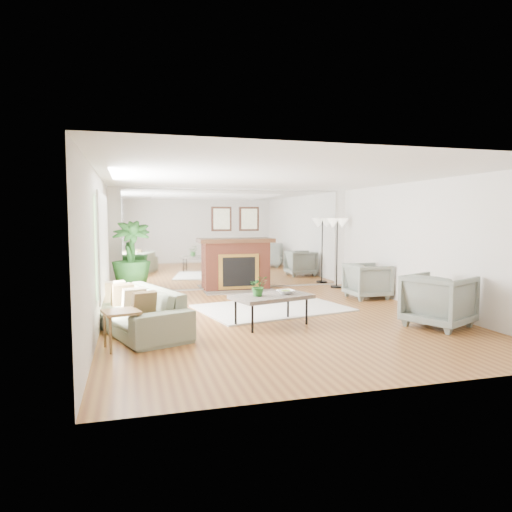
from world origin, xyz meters
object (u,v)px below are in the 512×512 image
object	(u,v)px
armchair_front	(439,300)
potted_ficus	(131,258)
fireplace	(237,264)
coffee_table	(271,297)
side_table	(121,317)
floor_lamp	(337,229)
sofa	(136,310)
armchair_back	(368,281)

from	to	relation	value
armchair_front	potted_ficus	distance (m)	6.23
fireplace	coffee_table	size ratio (longest dim) A/B	1.43
coffee_table	side_table	distance (m)	2.49
armchair_front	side_table	distance (m)	4.98
armchair_front	fireplace	bearing A→B (deg)	1.52
floor_lamp	fireplace	bearing A→B (deg)	173.78
fireplace	floor_lamp	bearing A→B (deg)	-6.22
sofa	armchair_front	world-z (taller)	armchair_front
sofa	armchair_front	xyz separation A→B (m)	(4.78, -0.99, 0.10)
potted_ficus	floor_lamp	xyz separation A→B (m)	(5.04, 0.37, 0.59)
armchair_back	potted_ficus	size ratio (longest dim) A/B	0.50
fireplace	floor_lamp	size ratio (longest dim) A/B	1.16
sofa	coffee_table	bearing A→B (deg)	65.20
coffee_table	fireplace	bearing A→B (deg)	85.73
fireplace	sofa	bearing A→B (deg)	-124.56
coffee_table	armchair_back	size ratio (longest dim) A/B	1.68
fireplace	armchair_back	distance (m)	3.15
fireplace	armchair_front	bearing A→B (deg)	-62.89
potted_ficus	sofa	bearing A→B (deg)	-88.96
coffee_table	sofa	size ratio (longest dim) A/B	0.62
fireplace	armchair_back	bearing A→B (deg)	-36.16
sofa	fireplace	bearing A→B (deg)	125.14
fireplace	coffee_table	xyz separation A→B (m)	(-0.28, -3.73, -0.19)
coffee_table	floor_lamp	distance (m)	4.57
armchair_back	floor_lamp	distance (m)	1.93
fireplace	coffee_table	bearing A→B (deg)	-94.27
sofa	armchair_back	distance (m)	5.27
armchair_back	side_table	world-z (taller)	armchair_back
armchair_back	floor_lamp	size ratio (longest dim) A/B	0.48
potted_ficus	armchair_back	bearing A→B (deg)	-13.50
armchair_back	sofa	bearing A→B (deg)	108.54
side_table	fireplace	bearing A→B (deg)	59.42
potted_ficus	armchair_front	bearing A→B (deg)	-38.94
armchair_back	armchair_front	world-z (taller)	armchair_front
armchair_back	side_table	size ratio (longest dim) A/B	1.52
side_table	sofa	bearing A→B (deg)	77.85
side_table	armchair_back	bearing A→B (deg)	26.90
armchair_back	fireplace	bearing A→B (deg)	53.53
side_table	floor_lamp	world-z (taller)	floor_lamp
side_table	floor_lamp	xyz separation A→B (m)	(5.19, 4.21, 1.06)
fireplace	sofa	size ratio (longest dim) A/B	0.89
fireplace	side_table	world-z (taller)	fireplace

